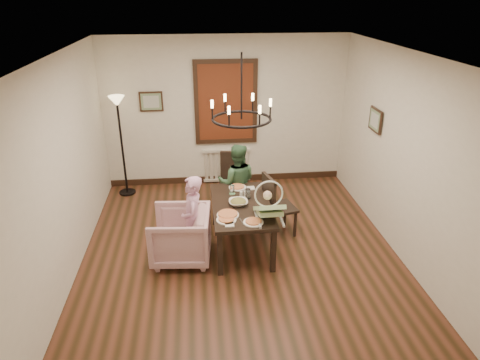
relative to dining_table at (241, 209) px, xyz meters
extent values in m
cube|color=brown|center=(-0.04, -0.14, -0.61)|extent=(4.50, 5.00, 0.01)
cube|color=white|center=(-0.04, -0.14, 2.19)|extent=(4.50, 5.00, 0.01)
cube|color=silver|center=(-0.04, 2.36, 0.79)|extent=(4.50, 0.01, 2.80)
cube|color=silver|center=(-2.29, -0.14, 0.79)|extent=(0.01, 5.00, 2.80)
cube|color=silver|center=(2.21, -0.14, 0.79)|extent=(0.01, 5.00, 2.80)
cube|color=black|center=(0.00, 0.00, 0.06)|extent=(0.83, 1.48, 0.05)
cube|color=black|center=(-0.36, -0.68, -0.29)|extent=(0.07, 0.07, 0.64)
cube|color=black|center=(-0.35, 0.68, -0.29)|extent=(0.07, 0.07, 0.64)
cube|color=black|center=(0.35, -0.68, -0.29)|extent=(0.07, 0.07, 0.64)
cube|color=black|center=(0.36, 0.68, -0.29)|extent=(0.07, 0.07, 0.64)
imported|color=#D9A6B8|center=(-0.88, -0.24, -0.24)|extent=(0.89, 0.87, 0.75)
imported|color=#D898BF|center=(-0.70, -0.29, -0.08)|extent=(0.25, 0.39, 1.05)
imported|color=#3C6542|center=(0.02, 0.84, -0.07)|extent=(0.56, 0.46, 1.08)
imported|color=white|center=(-0.05, -0.01, 0.12)|extent=(0.33, 0.33, 0.08)
cylinder|color=tan|center=(-0.22, -0.32, 0.10)|extent=(0.30, 0.30, 0.04)
cylinder|color=silver|center=(0.11, 0.17, 0.16)|extent=(0.07, 0.07, 0.14)
cube|color=maroon|center=(-0.04, 2.32, 0.99)|extent=(1.00, 0.03, 1.40)
cube|color=black|center=(-1.39, 2.33, 1.04)|extent=(0.42, 0.03, 0.36)
cube|color=black|center=(2.17, 0.76, 1.04)|extent=(0.03, 0.42, 0.36)
torus|color=black|center=(0.00, 0.00, 1.34)|extent=(0.80, 0.80, 0.04)
camera|label=1|loc=(-0.59, -5.41, 2.91)|focal=32.00mm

